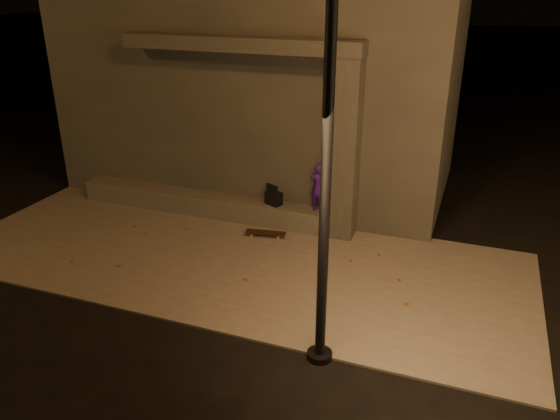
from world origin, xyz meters
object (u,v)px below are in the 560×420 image
at_px(column, 345,151).
at_px(skateboard, 266,233).
at_px(street_lamp_0, 329,76).
at_px(backpack, 274,197).
at_px(skateboarder, 319,188).

relative_size(column, skateboard, 4.19).
xyz_separation_m(skateboard, street_lamp_0, (2.16, -3.31, 3.84)).
height_order(backpack, street_lamp_0, street_lamp_0).
bearing_deg(skateboard, street_lamp_0, -66.31).
relative_size(column, skateboarder, 3.50).
height_order(column, backpack, column).
distance_m(column, backpack, 1.91).
bearing_deg(backpack, column, 23.47).
bearing_deg(column, backpack, 180.00).
xyz_separation_m(backpack, skateboard, (0.07, -0.65, -0.54)).
xyz_separation_m(skateboarder, street_lamp_0, (1.23, -3.96, 2.95)).
distance_m(skateboarder, backpack, 1.05).
bearing_deg(skateboard, column, 15.13).
distance_m(skateboard, street_lamp_0, 5.51).
distance_m(column, skateboarder, 0.97).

